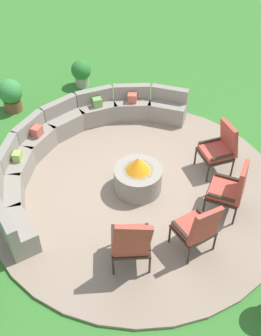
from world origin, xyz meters
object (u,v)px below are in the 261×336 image
at_px(fire_pit, 138,177).
at_px(lounge_chair_front_right, 198,228).
at_px(lounge_chair_back_left, 231,188).
at_px(lounge_chair_back_right, 220,147).
at_px(curved_stone_bench, 72,142).
at_px(potted_plant_0, 81,72).
at_px(lounge_chair_front_left, 131,241).
at_px(potted_plant_2, 11,94).

distance_m(fire_pit, lounge_chair_front_right, 1.68).
relative_size(lounge_chair_back_left, lounge_chair_back_right, 1.02).
distance_m(curved_stone_bench, potted_plant_0, 2.75).
relative_size(fire_pit, curved_stone_bench, 0.18).
bearing_deg(potted_plant_0, lounge_chair_front_left, -120.83).
height_order(fire_pit, lounge_chair_back_left, lounge_chair_back_left).
bearing_deg(curved_stone_bench, fire_pit, -81.82).
height_order(lounge_chair_front_right, potted_plant_0, lounge_chair_front_right).
distance_m(lounge_chair_back_left, potted_plant_0, 5.25).
relative_size(curved_stone_bench, lounge_chair_back_left, 4.58).
bearing_deg(potted_plant_2, curved_stone_bench, -89.65).
height_order(lounge_chair_back_left, potted_plant_0, lounge_chair_back_left).
relative_size(fire_pit, lounge_chair_front_left, 0.76).
height_order(lounge_chair_back_left, lounge_chair_back_right, lounge_chair_back_left).
bearing_deg(lounge_chair_front_right, lounge_chair_back_right, 38.98).
xyz_separation_m(fire_pit, potted_plant_2, (-0.25, 3.96, 0.08)).
bearing_deg(lounge_chair_front_left, potted_plant_0, 99.98).
xyz_separation_m(fire_pit, curved_stone_bench, (-0.24, 1.67, -0.00)).
bearing_deg(lounge_chair_back_left, potted_plant_2, 76.75).
xyz_separation_m(curved_stone_bench, potted_plant_2, (-0.01, 2.29, 0.08)).
bearing_deg(fire_pit, lounge_chair_front_left, -138.26).
bearing_deg(potted_plant_2, lounge_chair_front_left, -101.13).
bearing_deg(fire_pit, lounge_chair_front_right, -100.70).
bearing_deg(lounge_chair_front_right, lounge_chair_back_left, 19.69).
relative_size(lounge_chair_front_right, potted_plant_0, 1.54).
bearing_deg(lounge_chair_back_right, potted_plant_2, 45.80).
bearing_deg(lounge_chair_back_right, potted_plant_0, 23.64).
bearing_deg(curved_stone_bench, potted_plant_0, 47.49).
distance_m(curved_stone_bench, lounge_chair_front_left, 2.98).
relative_size(curved_stone_bench, lounge_chair_back_right, 4.68).
bearing_deg(potted_plant_0, potted_plant_2, 171.88).
height_order(lounge_chair_back_left, potted_plant_2, lounge_chair_back_left).
height_order(curved_stone_bench, lounge_chair_front_right, lounge_chair_front_right).
xyz_separation_m(lounge_chair_front_right, potted_plant_0, (1.93, 5.33, -0.22)).
xyz_separation_m(curved_stone_bench, lounge_chair_back_right, (1.76, -2.36, 0.25)).
distance_m(potted_plant_0, potted_plant_2, 1.89).
bearing_deg(lounge_chair_back_left, potted_plant_0, 56.79).
bearing_deg(lounge_chair_back_left, lounge_chair_front_left, 145.87).
relative_size(lounge_chair_front_left, potted_plant_2, 1.48).
height_order(lounge_chair_front_right, potted_plant_2, lounge_chair_front_right).
distance_m(fire_pit, lounge_chair_front_left, 1.70).
bearing_deg(curved_stone_bench, lounge_chair_front_right, -91.20).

